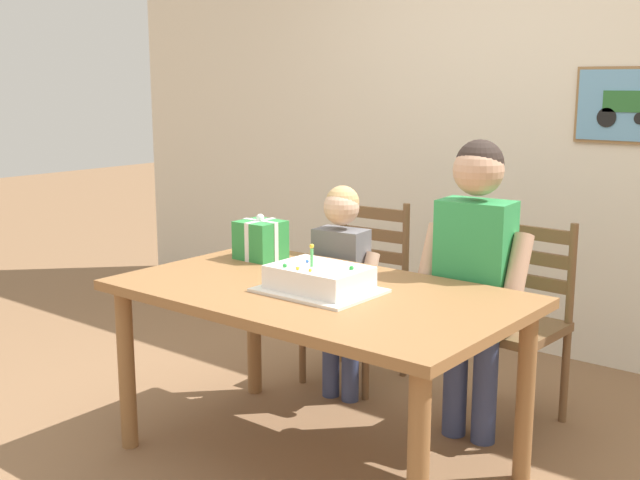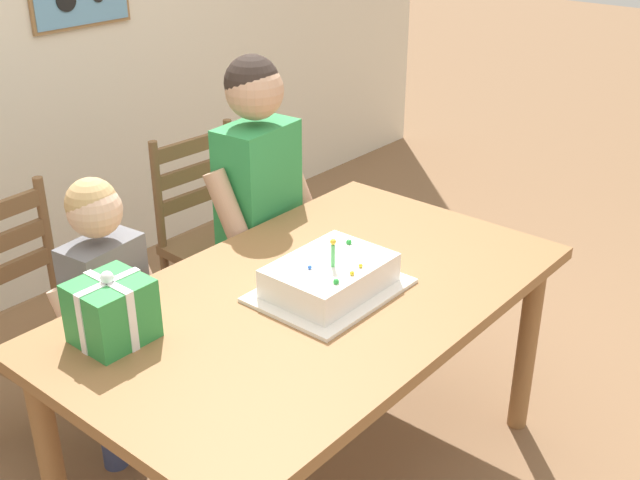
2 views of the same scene
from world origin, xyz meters
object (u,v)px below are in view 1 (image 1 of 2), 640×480
chair_left (359,291)px  child_older (475,262)px  dining_table (317,310)px  chair_right (514,322)px  gift_box_red_large (261,240)px  child_younger (341,272)px  birthday_cake (319,280)px

chair_left → child_older: 0.91m
dining_table → child_older: 0.71m
chair_right → gift_box_red_large: bearing=-147.2°
dining_table → chair_right: size_ratio=1.72×
child_older → child_younger: bearing=180.0°
dining_table → birthday_cake: birthday_cake is taller
dining_table → chair_right: (0.43, 0.87, -0.18)m
chair_right → child_older: child_older is taller
chair_right → child_younger: child_younger is taller
birthday_cake → chair_right: bearing=66.6°
chair_right → child_older: bearing=-101.3°
chair_left → child_younger: (0.10, -0.29, 0.17)m
chair_right → child_older: size_ratio=0.71×
birthday_cake → child_older: 0.70m
birthday_cake → dining_table: bearing=140.1°
birthday_cake → gift_box_red_large: (-0.57, 0.28, 0.04)m
gift_box_red_large → child_older: bearing=20.2°
gift_box_red_large → chair_left: size_ratio=0.23×
chair_left → child_younger: child_younger is taller
dining_table → child_younger: (-0.33, 0.59, -0.01)m
child_younger → chair_right: bearing=20.7°
chair_left → chair_right: bearing=0.0°
gift_box_red_large → birthday_cake: bearing=-26.5°
birthday_cake → chair_right: 1.04m
gift_box_red_large → chair_right: 1.20m
gift_box_red_large → child_younger: 0.43m
child_older → child_younger: (-0.70, 0.00, -0.15)m
dining_table → child_older: size_ratio=1.22×
birthday_cake → child_younger: child_younger is taller
chair_left → chair_right: same height
dining_table → child_older: bearing=57.6°
birthday_cake → gift_box_red_large: size_ratio=2.10×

